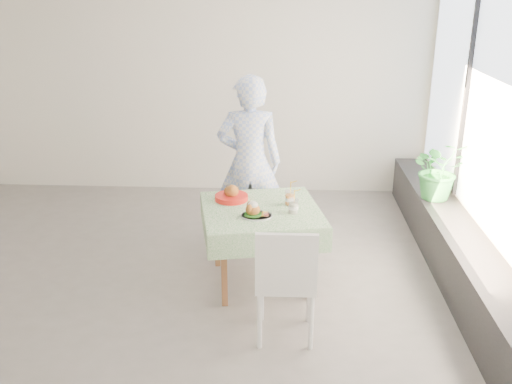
# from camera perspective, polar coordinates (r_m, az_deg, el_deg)

# --- Properties ---
(floor) EXTENTS (6.00, 6.00, 0.00)m
(floor) POSITION_cam_1_polar(r_m,az_deg,el_deg) (5.68, -9.10, -8.06)
(floor) COLOR slate
(floor) RESTS_ON ground
(wall_back) EXTENTS (6.00, 0.02, 2.80)m
(wall_back) POSITION_cam_1_polar(r_m,az_deg,el_deg) (7.59, -5.80, 10.43)
(wall_back) COLOR silver
(wall_back) RESTS_ON ground
(wall_front) EXTENTS (6.00, 0.02, 2.80)m
(wall_front) POSITION_cam_1_polar(r_m,az_deg,el_deg) (2.94, -20.59, -6.55)
(wall_front) COLOR silver
(wall_front) RESTS_ON ground
(wall_right) EXTENTS (0.02, 5.00, 2.80)m
(wall_right) POSITION_cam_1_polar(r_m,az_deg,el_deg) (5.37, 23.16, 4.95)
(wall_right) COLOR silver
(wall_right) RESTS_ON ground
(window_pane) EXTENTS (0.01, 4.80, 2.18)m
(window_pane) POSITION_cam_1_polar(r_m,az_deg,el_deg) (5.31, 23.22, 7.56)
(window_pane) COLOR #D1E0F9
(window_pane) RESTS_ON ground
(window_ledge) EXTENTS (0.40, 4.80, 0.50)m
(window_ledge) POSITION_cam_1_polar(r_m,az_deg,el_deg) (5.69, 19.69, -6.19)
(window_ledge) COLOR black
(window_ledge) RESTS_ON ground
(cafe_table) EXTENTS (1.23, 1.23, 0.74)m
(cafe_table) POSITION_cam_1_polar(r_m,az_deg,el_deg) (5.28, 0.51, -4.49)
(cafe_table) COLOR brown
(cafe_table) RESTS_ON ground
(chair_far) EXTENTS (0.44, 0.44, 0.82)m
(chair_far) POSITION_cam_1_polar(r_m,az_deg,el_deg) (6.12, -0.52, -3.04)
(chair_far) COLOR white
(chair_far) RESTS_ON ground
(chair_near) EXTENTS (0.46, 0.46, 0.97)m
(chair_near) POSITION_cam_1_polar(r_m,az_deg,el_deg) (4.57, 2.96, -10.94)
(chair_near) COLOR white
(chair_near) RESTS_ON ground
(diner) EXTENTS (0.69, 0.47, 1.83)m
(diner) POSITION_cam_1_polar(r_m,az_deg,el_deg) (5.90, -0.66, 2.93)
(diner) COLOR #99B4F5
(diner) RESTS_ON ground
(main_dish) EXTENTS (0.28, 0.28, 0.14)m
(main_dish) POSITION_cam_1_polar(r_m,az_deg,el_deg) (4.97, -0.14, -1.99)
(main_dish) COLOR white
(main_dish) RESTS_ON cafe_table
(juice_cup_orange) EXTENTS (0.10, 0.10, 0.27)m
(juice_cup_orange) POSITION_cam_1_polar(r_m,az_deg,el_deg) (5.24, 3.40, -0.63)
(juice_cup_orange) COLOR white
(juice_cup_orange) RESTS_ON cafe_table
(juice_cup_lemonade) EXTENTS (0.09, 0.09, 0.26)m
(juice_cup_lemonade) POSITION_cam_1_polar(r_m,az_deg,el_deg) (5.06, 3.77, -1.47)
(juice_cup_lemonade) COLOR white
(juice_cup_lemonade) RESTS_ON cafe_table
(second_dish) EXTENTS (0.31, 0.31, 0.15)m
(second_dish) POSITION_cam_1_polar(r_m,az_deg,el_deg) (5.36, -2.47, -0.36)
(second_dish) COLOR red
(second_dish) RESTS_ON cafe_table
(potted_plant) EXTENTS (0.63, 0.56, 0.65)m
(potted_plant) POSITION_cam_1_polar(r_m,az_deg,el_deg) (6.30, 17.88, 2.18)
(potted_plant) COLOR #2C843B
(potted_plant) RESTS_ON window_ledge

